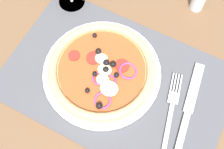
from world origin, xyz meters
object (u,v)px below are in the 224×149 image
(plate, at_px, (102,72))
(knife, at_px, (190,105))
(fork, at_px, (171,108))
(pizza, at_px, (102,69))

(plate, relative_size, knife, 1.26)
(fork, distance_m, knife, 0.04)
(pizza, bearing_deg, knife, 5.99)
(pizza, bearing_deg, fork, -1.61)
(pizza, bearing_deg, plate, 142.02)
(pizza, xyz_separation_m, fork, (0.16, -0.00, -0.02))
(fork, xyz_separation_m, knife, (0.03, 0.02, 0.00))
(plate, distance_m, fork, 0.16)
(plate, bearing_deg, pizza, -37.98)
(plate, relative_size, fork, 1.41)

